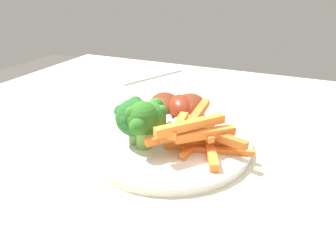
{
  "coord_description": "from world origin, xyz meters",
  "views": [
    {
      "loc": [
        -0.31,
        -0.22,
        0.98
      ],
      "look_at": [
        0.06,
        -0.06,
        0.78
      ],
      "focal_mm": 32.05,
      "sensor_mm": 36.0,
      "label": 1
    }
  ],
  "objects": [
    {
      "name": "dinner_plate",
      "position": [
        0.06,
        -0.06,
        0.76
      ],
      "size": [
        0.25,
        0.25,
        0.01
      ],
      "primitive_type": "cylinder",
      "color": "white",
      "rests_on": "dining_table"
    },
    {
      "name": "fork",
      "position": [
        0.37,
        0.11,
        0.75
      ],
      "size": [
        0.18,
        0.09,
        0.0
      ],
      "primitive_type": "cube",
      "rotation": [
        0.0,
        0.0,
        2.7
      ],
      "color": "silver",
      "rests_on": "dining_table"
    },
    {
      "name": "broccoli_floret_middle",
      "position": [
        0.02,
        -0.04,
        0.8
      ],
      "size": [
        0.06,
        0.05,
        0.07
      ],
      "color": "#7CAA4D",
      "rests_on": "dinner_plate"
    },
    {
      "name": "broccoli_floret_back",
      "position": [
        0.03,
        -0.04,
        0.8
      ],
      "size": [
        0.06,
        0.05,
        0.07
      ],
      "color": "#7EB560",
      "rests_on": "dinner_plate"
    },
    {
      "name": "chicken_drumstick_extra",
      "position": [
        0.12,
        -0.03,
        0.78
      ],
      "size": [
        0.12,
        0.09,
        0.04
      ],
      "color": "#4D1A0D",
      "rests_on": "dinner_plate"
    },
    {
      "name": "chicken_drumstick_near",
      "position": [
        0.11,
        -0.06,
        0.79
      ],
      "size": [
        0.11,
        0.09,
        0.05
      ],
      "color": "#5E190D",
      "rests_on": "dinner_plate"
    },
    {
      "name": "broccoli_floret_front",
      "position": [
        0.03,
        -0.02,
        0.8
      ],
      "size": [
        0.06,
        0.06,
        0.07
      ],
      "color": "#77A44E",
      "rests_on": "dinner_plate"
    },
    {
      "name": "dining_table",
      "position": [
        0.0,
        0.0,
        0.64
      ],
      "size": [
        1.03,
        0.87,
        0.75
      ],
      "color": "beige",
      "rests_on": "ground_plane"
    },
    {
      "name": "chicken_drumstick_far",
      "position": [
        0.12,
        -0.07,
        0.78
      ],
      "size": [
        0.13,
        0.06,
        0.05
      ],
      "color": "#561D10",
      "rests_on": "dinner_plate"
    },
    {
      "name": "carrot_fries_pile",
      "position": [
        0.05,
        -0.11,
        0.79
      ],
      "size": [
        0.14,
        0.14,
        0.05
      ],
      "color": "orange",
      "rests_on": "dinner_plate"
    }
  ]
}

